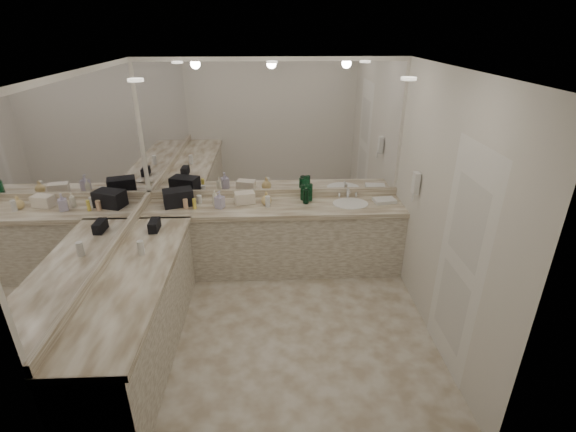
{
  "coord_description": "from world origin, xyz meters",
  "views": [
    {
      "loc": [
        -0.03,
        -3.53,
        2.94
      ],
      "look_at": [
        0.14,
        0.4,
        1.12
      ],
      "focal_mm": 26.0,
      "sensor_mm": 36.0,
      "label": 1
    }
  ],
  "objects_px": {
    "soap_bottle_b": "(220,199)",
    "soap_bottle_c": "(266,198)",
    "sink": "(350,204)",
    "wall_phone": "(416,183)",
    "black_toiletry_bag": "(178,197)",
    "cream_cosmetic_case": "(245,198)",
    "soap_bottle_a": "(215,198)",
    "hand_towel": "(385,200)"
  },
  "relations": [
    {
      "from": "soap_bottle_b",
      "to": "soap_bottle_c",
      "type": "xyz_separation_m",
      "value": [
        0.56,
        0.08,
        -0.03
      ]
    },
    {
      "from": "soap_bottle_b",
      "to": "sink",
      "type": "bearing_deg",
      "value": 1.76
    },
    {
      "from": "wall_phone",
      "to": "black_toiletry_bag",
      "type": "distance_m",
      "value": 2.81
    },
    {
      "from": "black_toiletry_bag",
      "to": "soap_bottle_c",
      "type": "distance_m",
      "value": 1.08
    },
    {
      "from": "cream_cosmetic_case",
      "to": "soap_bottle_b",
      "type": "bearing_deg",
      "value": -170.49
    },
    {
      "from": "soap_bottle_a",
      "to": "cream_cosmetic_case",
      "type": "bearing_deg",
      "value": 3.86
    },
    {
      "from": "black_toiletry_bag",
      "to": "soap_bottle_a",
      "type": "bearing_deg",
      "value": -0.98
    },
    {
      "from": "soap_bottle_c",
      "to": "soap_bottle_b",
      "type": "bearing_deg",
      "value": -172.36
    },
    {
      "from": "black_toiletry_bag",
      "to": "soap_bottle_b",
      "type": "distance_m",
      "value": 0.53
    },
    {
      "from": "black_toiletry_bag",
      "to": "hand_towel",
      "type": "relative_size",
      "value": 1.33
    },
    {
      "from": "sink",
      "to": "wall_phone",
      "type": "relative_size",
      "value": 1.83
    },
    {
      "from": "cream_cosmetic_case",
      "to": "hand_towel",
      "type": "height_order",
      "value": "cream_cosmetic_case"
    },
    {
      "from": "soap_bottle_b",
      "to": "soap_bottle_c",
      "type": "distance_m",
      "value": 0.57
    },
    {
      "from": "soap_bottle_a",
      "to": "soap_bottle_c",
      "type": "height_order",
      "value": "soap_bottle_a"
    },
    {
      "from": "hand_towel",
      "to": "soap_bottle_b",
      "type": "relative_size",
      "value": 1.22
    },
    {
      "from": "black_toiletry_bag",
      "to": "soap_bottle_b",
      "type": "xyz_separation_m",
      "value": [
        0.52,
        -0.11,
        0.01
      ]
    },
    {
      "from": "sink",
      "to": "soap_bottle_c",
      "type": "height_order",
      "value": "soap_bottle_c"
    },
    {
      "from": "soap_bottle_a",
      "to": "soap_bottle_c",
      "type": "bearing_deg",
      "value": -2.25
    },
    {
      "from": "cream_cosmetic_case",
      "to": "soap_bottle_c",
      "type": "distance_m",
      "value": 0.27
    },
    {
      "from": "sink",
      "to": "soap_bottle_b",
      "type": "xyz_separation_m",
      "value": [
        -1.61,
        -0.05,
        0.11
      ]
    },
    {
      "from": "hand_towel",
      "to": "soap_bottle_a",
      "type": "distance_m",
      "value": 2.12
    },
    {
      "from": "wall_phone",
      "to": "cream_cosmetic_case",
      "type": "distance_m",
      "value": 2.04
    },
    {
      "from": "sink",
      "to": "soap_bottle_c",
      "type": "distance_m",
      "value": 1.05
    },
    {
      "from": "wall_phone",
      "to": "cream_cosmetic_case",
      "type": "height_order",
      "value": "wall_phone"
    },
    {
      "from": "sink",
      "to": "wall_phone",
      "type": "height_order",
      "value": "wall_phone"
    },
    {
      "from": "wall_phone",
      "to": "soap_bottle_a",
      "type": "height_order",
      "value": "wall_phone"
    },
    {
      "from": "black_toiletry_bag",
      "to": "cream_cosmetic_case",
      "type": "relative_size",
      "value": 1.45
    },
    {
      "from": "cream_cosmetic_case",
      "to": "soap_bottle_c",
      "type": "height_order",
      "value": "soap_bottle_c"
    },
    {
      "from": "soap_bottle_a",
      "to": "soap_bottle_c",
      "type": "distance_m",
      "value": 0.63
    },
    {
      "from": "sink",
      "to": "soap_bottle_c",
      "type": "relative_size",
      "value": 2.65
    },
    {
      "from": "soap_bottle_c",
      "to": "hand_towel",
      "type": "bearing_deg",
      "value": 0.44
    },
    {
      "from": "black_toiletry_bag",
      "to": "hand_towel",
      "type": "bearing_deg",
      "value": -0.48
    },
    {
      "from": "soap_bottle_a",
      "to": "black_toiletry_bag",
      "type": "bearing_deg",
      "value": 179.02
    },
    {
      "from": "wall_phone",
      "to": "soap_bottle_c",
      "type": "distance_m",
      "value": 1.77
    },
    {
      "from": "cream_cosmetic_case",
      "to": "soap_bottle_a",
      "type": "bearing_deg",
      "value": 170.37
    },
    {
      "from": "soap_bottle_b",
      "to": "soap_bottle_c",
      "type": "relative_size",
      "value": 1.3
    },
    {
      "from": "black_toiletry_bag",
      "to": "soap_bottle_a",
      "type": "xyz_separation_m",
      "value": [
        0.45,
        -0.01,
        -0.01
      ]
    },
    {
      "from": "wall_phone",
      "to": "hand_towel",
      "type": "bearing_deg",
      "value": 107.34
    },
    {
      "from": "sink",
      "to": "wall_phone",
      "type": "distance_m",
      "value": 0.91
    },
    {
      "from": "sink",
      "to": "cream_cosmetic_case",
      "type": "xyz_separation_m",
      "value": [
        -1.31,
        0.08,
        0.07
      ]
    },
    {
      "from": "wall_phone",
      "to": "hand_towel",
      "type": "xyz_separation_m",
      "value": [
        -0.17,
        0.54,
        -0.43
      ]
    },
    {
      "from": "wall_phone",
      "to": "black_toiletry_bag",
      "type": "height_order",
      "value": "wall_phone"
    }
  ]
}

